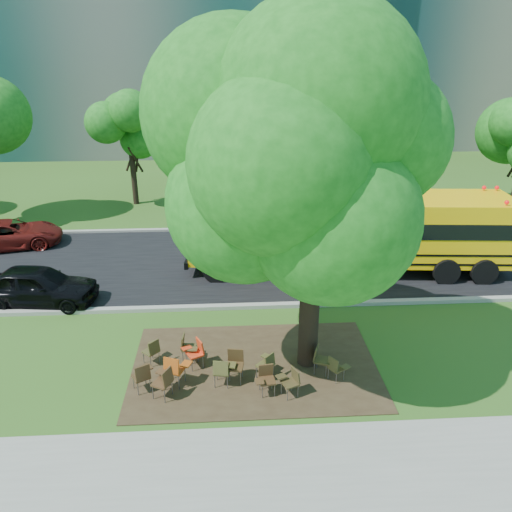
{
  "coord_description": "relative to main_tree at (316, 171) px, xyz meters",
  "views": [
    {
      "loc": [
        0.32,
        -12.49,
        8.55
      ],
      "look_at": [
        1.3,
        3.77,
        1.66
      ],
      "focal_mm": 35.0,
      "sensor_mm": 36.0,
      "label": 1
    }
  ],
  "objects": [
    {
      "name": "chair_11",
      "position": [
        -1.23,
        -0.67,
        -5.16
      ],
      "size": [
        0.56,
        0.71,
        0.83
      ],
      "rotation": [
        0.0,
        0.0,
        0.82
      ],
      "color": "#4B4620",
      "rests_on": "ground"
    },
    {
      "name": "black_car",
      "position": [
        -8.99,
        4.21,
        -4.97
      ],
      "size": [
        4.29,
        2.11,
        1.41
      ],
      "primitive_type": "imported",
      "rotation": [
        0.0,
        0.0,
        1.46
      ],
      "color": "black",
      "rests_on": "ground"
    },
    {
      "name": "bg_tree_2",
      "position": [
        -7.53,
        16.41,
        -1.46
      ],
      "size": [
        4.8,
        4.8,
        6.62
      ],
      "color": "black",
      "rests_on": "ground"
    },
    {
      "name": "chair_3",
      "position": [
        -2.13,
        -0.68,
        -5.09
      ],
      "size": [
        0.68,
        0.55,
        0.94
      ],
      "rotation": [
        0.0,
        0.0,
        2.97
      ],
      "color": "#4A331A",
      "rests_on": "ground"
    },
    {
      "name": "building_main",
      "position": [
        -10.53,
        36.41,
        5.33
      ],
      "size": [
        38.0,
        16.0,
        22.0
      ],
      "primitive_type": "cube",
      "color": "slate",
      "rests_on": "ground"
    },
    {
      "name": "asphalt_road",
      "position": [
        -2.53,
        7.41,
        -5.65
      ],
      "size": [
        80.0,
        8.0,
        0.04
      ],
      "primitive_type": "cube",
      "color": "black",
      "rests_on": "ground"
    },
    {
      "name": "chair_6",
      "position": [
        -0.66,
        -1.43,
        -5.16
      ],
      "size": [
        0.64,
        0.56,
        0.82
      ],
      "rotation": [
        0.0,
        0.0,
        1.99
      ],
      "color": "#41361C",
      "rests_on": "ground"
    },
    {
      "name": "chair_9",
      "position": [
        -3.2,
        0.02,
        -5.13
      ],
      "size": [
        0.71,
        0.59,
        0.88
      ],
      "rotation": [
        0.0,
        0.0,
        2.05
      ],
      "color": "red",
      "rests_on": "ground"
    },
    {
      "name": "chair_1",
      "position": [
        -3.71,
        -0.85,
        -5.08
      ],
      "size": [
        0.77,
        0.61,
        0.96
      ],
      "rotation": [
        0.0,
        0.0,
        -0.38
      ],
      "color": "#AF4912",
      "rests_on": "ground"
    },
    {
      "name": "kerb_near",
      "position": [
        -2.53,
        3.41,
        -5.6
      ],
      "size": [
        80.0,
        0.25,
        0.14
      ],
      "primitive_type": "cube",
      "color": "gray",
      "rests_on": "ground"
    },
    {
      "name": "chair_12",
      "position": [
        0.27,
        -0.52,
        -5.15
      ],
      "size": [
        0.53,
        0.68,
        0.84
      ],
      "rotation": [
        0.0,
        0.0,
        4.32
      ],
      "color": "#443E1D",
      "rests_on": "ground"
    },
    {
      "name": "bg_tree_3",
      "position": [
        5.47,
        14.41,
        -0.64
      ],
      "size": [
        5.6,
        5.6,
        7.84
      ],
      "color": "black",
      "rests_on": "ground"
    },
    {
      "name": "chair_8",
      "position": [
        -4.46,
        0.22,
        -5.17
      ],
      "size": [
        0.55,
        0.69,
        0.81
      ],
      "rotation": [
        0.0,
        0.0,
        0.82
      ],
      "color": "#48411F",
      "rests_on": "ground"
    },
    {
      "name": "ground",
      "position": [
        -2.53,
        0.41,
        -5.67
      ],
      "size": [
        160.0,
        160.0,
        0.0
      ],
      "primitive_type": "plane",
      "color": "#32541A",
      "rests_on": "ground"
    },
    {
      "name": "sidewalk",
      "position": [
        -2.53,
        -4.59,
        -5.65
      ],
      "size": [
        60.0,
        4.0,
        0.04
      ],
      "primitive_type": "cube",
      "color": "gray",
      "rests_on": "ground"
    },
    {
      "name": "chair_0",
      "position": [
        -4.56,
        -1.03,
        -5.13
      ],
      "size": [
        0.59,
        0.71,
        0.87
      ],
      "rotation": [
        0.0,
        0.0,
        0.51
      ],
      "color": "#422B17",
      "rests_on": "ground"
    },
    {
      "name": "school_bus",
      "position": [
        3.14,
        6.42,
        -3.88
      ],
      "size": [
        12.84,
        3.75,
        3.1
      ],
      "rotation": [
        0.0,
        0.0,
        -0.08
      ],
      "color": "#FFBB08",
      "rests_on": "ground"
    },
    {
      "name": "chair_5",
      "position": [
        -1.31,
        -1.31,
        -5.15
      ],
      "size": [
        0.56,
        0.56,
        0.84
      ],
      "rotation": [
        0.0,
        0.0,
        3.27
      ],
      "color": "#4B311A",
      "rests_on": "ground"
    },
    {
      "name": "chair_7",
      "position": [
        0.65,
        -0.91,
        -5.19
      ],
      "size": [
        0.65,
        0.51,
        0.77
      ],
      "rotation": [
        0.0,
        0.0,
        -0.97
      ],
      "color": "brown",
      "rests_on": "ground"
    },
    {
      "name": "kerb_far",
      "position": [
        -2.53,
        11.51,
        -5.6
      ],
      "size": [
        80.0,
        0.25,
        0.14
      ],
      "primitive_type": "cube",
      "color": "gray",
      "rests_on": "ground"
    },
    {
      "name": "chair_4",
      "position": [
        -2.44,
        -0.95,
        -5.12
      ],
      "size": [
        0.64,
        0.52,
        0.88
      ],
      "rotation": [
        0.0,
        0.0,
        -0.17
      ],
      "color": "#4F4A22",
      "rests_on": "ground"
    },
    {
      "name": "main_tree",
      "position": [
        0.0,
        0.0,
        0.0
      ],
      "size": [
        7.2,
        7.2,
        9.28
      ],
      "color": "black",
      "rests_on": "ground"
    },
    {
      "name": "chair_10",
      "position": [
        -3.47,
        0.3,
        -5.14
      ],
      "size": [
        0.51,
        0.6,
        0.86
      ],
      "rotation": [
        0.0,
        0.0,
        -1.67
      ],
      "color": "#463E1E",
      "rests_on": "ground"
    },
    {
      "name": "dirt_patch",
      "position": [
        -1.53,
        -0.09,
        -5.65
      ],
      "size": [
        7.0,
        4.5,
        0.03
      ],
      "primitive_type": "cube",
      "color": "#382819",
      "rests_on": "ground"
    },
    {
      "name": "chair_2",
      "position": [
        -3.95,
        -1.33,
        -5.1
      ],
      "size": [
        0.6,
        0.76,
        0.92
      ],
      "rotation": [
        0.0,
        0.0,
        1.1
      ],
      "color": "#4B301B",
      "rests_on": "ground"
    },
    {
      "name": "bg_car_red",
      "position": [
        -12.14,
        9.8,
        -5.04
      ],
      "size": [
        4.92,
        3.15,
        1.26
      ],
      "primitive_type": "imported",
      "rotation": [
        0.0,
        0.0,
        1.82
      ],
      "color": "#5A120F",
      "rests_on": "ground"
    }
  ]
}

